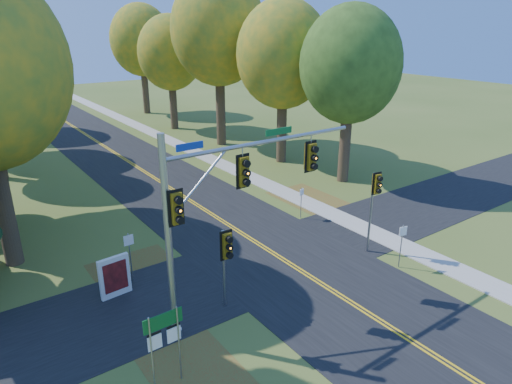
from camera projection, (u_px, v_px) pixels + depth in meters
ground at (304, 273)px, 22.06m from camera, size 160.00×160.00×0.00m
road_main at (304, 273)px, 22.06m from camera, size 8.00×160.00×0.02m
road_cross at (279, 257)px, 23.58m from camera, size 60.00×6.00×0.02m
centerline_left at (303, 273)px, 22.00m from camera, size 0.10×160.00×0.01m
centerline_right at (306, 272)px, 22.11m from camera, size 0.10×160.00×0.01m
sidewalk_east at (388, 239)px, 25.43m from camera, size 1.60×160.00×0.06m
leaf_patch_w_near at (145, 279)px, 21.56m from camera, size 4.00×6.00×0.00m
leaf_patch_e at (322, 205)px, 30.33m from camera, size 3.50×8.00×0.00m
leaf_patch_w_far at (198, 375)px, 15.68m from camera, size 3.00×5.00×0.00m
tree_e_a at (350, 66)px, 32.06m from camera, size 7.20×7.20×12.73m
tree_e_b at (283, 55)px, 36.79m from camera, size 7.60×7.60×13.33m
tree_e_c at (219, 31)px, 41.75m from camera, size 8.80×8.80×15.79m
tree_e_d at (170, 53)px, 49.26m from camera, size 7.00×7.00×12.32m
tree_e_e at (142, 41)px, 57.74m from camera, size 7.80×7.80×13.74m
traffic_mast at (221, 201)px, 16.96m from camera, size 8.84×0.79×8.02m
east_signal_pole at (375, 193)px, 22.83m from camera, size 0.52×0.60×4.47m
ped_signal_pole at (226, 251)px, 18.46m from camera, size 0.57×0.66×3.63m
route_sign_cluster at (164, 334)px, 14.59m from camera, size 1.35×0.10×2.88m
info_kiosk at (115, 277)px, 19.93m from camera, size 1.39×0.32×1.91m
reg_sign_e_north at (301, 198)px, 27.78m from camera, size 0.38×0.12×2.00m
reg_sign_e_south at (402, 239)px, 22.07m from camera, size 0.43×0.12×2.28m
reg_sign_w at (129, 248)px, 20.95m from camera, size 0.46×0.07×2.40m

